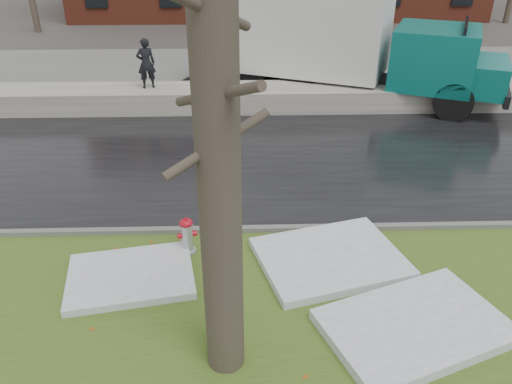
{
  "coord_description": "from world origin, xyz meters",
  "views": [
    {
      "loc": [
        -0.46,
        -7.68,
        5.76
      ],
      "look_at": [
        -0.2,
        0.94,
        1.0
      ],
      "focal_mm": 35.0,
      "sensor_mm": 36.0,
      "label": 1
    }
  ],
  "objects_px": {
    "fire_hydrant": "(187,234)",
    "worker": "(146,63)",
    "tree": "(218,150)",
    "box_truck": "(334,38)"
  },
  "relations": [
    {
      "from": "fire_hydrant",
      "to": "worker",
      "type": "distance_m",
      "value": 8.73
    },
    {
      "from": "fire_hydrant",
      "to": "worker",
      "type": "xyz_separation_m",
      "value": [
        -2.03,
        8.42,
        1.11
      ]
    },
    {
      "from": "tree",
      "to": "box_truck",
      "type": "xyz_separation_m",
      "value": [
        3.55,
        12.56,
        -1.36
      ]
    },
    {
      "from": "box_truck",
      "to": "tree",
      "type": "bearing_deg",
      "value": -82.5
    },
    {
      "from": "fire_hydrant",
      "to": "box_truck",
      "type": "distance_m",
      "value": 10.86
    },
    {
      "from": "fire_hydrant",
      "to": "tree",
      "type": "relative_size",
      "value": 0.12
    },
    {
      "from": "tree",
      "to": "box_truck",
      "type": "distance_m",
      "value": 13.12
    },
    {
      "from": "tree",
      "to": "box_truck",
      "type": "height_order",
      "value": "tree"
    },
    {
      "from": "fire_hydrant",
      "to": "tree",
      "type": "bearing_deg",
      "value": -91.0
    },
    {
      "from": "fire_hydrant",
      "to": "worker",
      "type": "bearing_deg",
      "value": 86.22
    }
  ]
}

